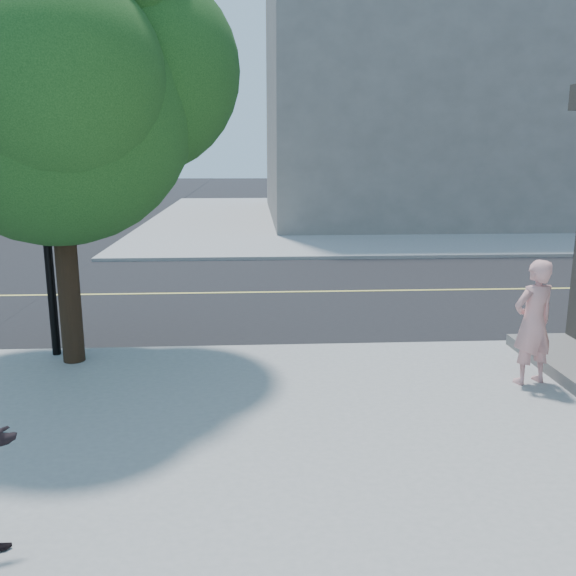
{
  "coord_description": "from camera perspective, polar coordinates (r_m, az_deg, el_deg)",
  "views": [
    {
      "loc": [
        4.05,
        -10.05,
        3.38
      ],
      "look_at": [
        4.58,
        -0.8,
        1.3
      ],
      "focal_mm": 38.06,
      "sensor_mm": 36.0,
      "label": 1
    }
  ],
  "objects": [
    {
      "name": "filler_ne",
      "position": [
        33.77,
        14.64,
        18.61
      ],
      "size": [
        18.0,
        16.0,
        14.0
      ],
      "primitive_type": "cube",
      "color": "slate",
      "rests_on": "sidewalk_ne"
    },
    {
      "name": "sidewalk_ne",
      "position": [
        33.1,
        13.39,
        6.54
      ],
      "size": [
        29.0,
        25.0,
        0.12
      ],
      "primitive_type": "cube",
      "color": "gray",
      "rests_on": "ground"
    },
    {
      "name": "ground",
      "position": [
        11.35,
        -24.16,
        -5.82
      ],
      "size": [
        140.0,
        140.0,
        0.0
      ],
      "primitive_type": "plane",
      "color": "black",
      "rests_on": "ground"
    },
    {
      "name": "man_on_phone",
      "position": [
        9.29,
        21.93,
        -2.99
      ],
      "size": [
        0.76,
        0.61,
        1.8
      ],
      "primitive_type": "imported",
      "rotation": [
        0.0,
        0.0,
        3.45
      ],
      "color": "#D99797",
      "rests_on": "sidewalk_se"
    },
    {
      "name": "street_tree",
      "position": [
        9.89,
        -20.55,
        18.46
      ],
      "size": [
        5.13,
        4.66,
        6.8
      ],
      "rotation": [
        0.0,
        0.0,
        -0.33
      ],
      "color": "black",
      "rests_on": "sidewalk_se"
    },
    {
      "name": "road_ew",
      "position": [
        15.48,
        -18.38,
        -0.6
      ],
      "size": [
        140.0,
        9.0,
        0.01
      ],
      "primitive_type": "cube",
      "color": "black",
      "rests_on": "ground"
    }
  ]
}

